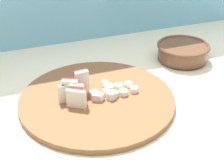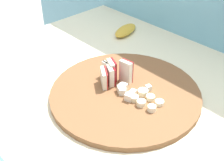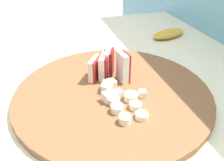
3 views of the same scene
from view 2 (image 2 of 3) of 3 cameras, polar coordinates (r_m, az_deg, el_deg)
tile_backsplash at (r=1.20m, az=20.13°, el=-1.25°), size 2.40×0.04×1.44m
cutting_board at (r=0.84m, az=2.50°, el=-2.45°), size 0.42×0.42×0.02m
apple_wedge_fan at (r=0.86m, az=0.21°, el=1.38°), size 0.09×0.09×0.07m
apple_dice_pile at (r=0.82m, az=2.90°, el=-2.07°), size 0.07×0.09×0.02m
banana_slice_rows at (r=0.80m, az=6.37°, el=-3.57°), size 0.09×0.06×0.01m
banana_peel at (r=1.18m, az=2.55°, el=9.40°), size 0.09×0.14×0.02m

